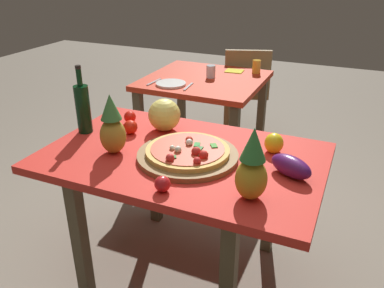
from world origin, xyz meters
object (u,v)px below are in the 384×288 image
pizza (188,151)px  background_table (204,92)px  eggplant (291,167)px  pizza_board (188,155)px  drinking_glass_juice (256,67)px  tomato_near_board (111,124)px  pineapple_left (252,168)px  pineapple_right (112,127)px  knife_utensil (188,87)px  display_table (183,170)px  drinking_glass_water (211,71)px  napkin_folded (234,71)px  tomato_beside_pepper (131,127)px  melon (164,115)px  dinner_plate (171,84)px  fork_utensil (154,82)px  bell_pepper (274,143)px  tomato_by_bottle (162,184)px  tomato_at_corner (130,117)px  dining_chair (246,88)px  wine_bottle (83,108)px

pizza → background_table: bearing=108.8°
background_table → eggplant: eggplant is taller
pizza_board → drinking_glass_juice: (-0.10, 1.56, 0.04)m
tomato_near_board → pizza_board: bearing=-14.3°
pizza → pineapple_left: pineapple_left is taller
pineapple_right → knife_utensil: (-0.10, 1.09, -0.13)m
pineapple_right → tomato_near_board: pineapple_right is taller
display_table → drinking_glass_water: (-0.35, 1.27, 0.13)m
background_table → drinking_glass_juice: bearing=42.5°
display_table → napkin_folded: bearing=99.0°
tomato_near_board → napkin_folded: 1.43m
eggplant → tomato_beside_pepper: bearing=172.8°
melon → dinner_plate: 0.83m
pizza_board → pizza: (0.00, -0.00, 0.03)m
background_table → pizza: bearing=-71.2°
tomato_beside_pepper → dinner_plate: size_ratio=0.34×
pineapple_left → melon: size_ratio=1.72×
pineapple_left → fork_utensil: pineapple_left is taller
pineapple_right → melon: pineapple_right is taller
bell_pepper → eggplant: 0.23m
display_table → pineapple_right: (-0.31, -0.11, 0.22)m
napkin_folded → display_table: bearing=-81.0°
bell_pepper → napkin_folded: 1.46m
pizza_board → bell_pepper: size_ratio=4.75×
tomato_near_board → napkin_folded: bearing=80.6°
tomato_by_bottle → fork_utensil: 1.51m
background_table → dinner_plate: 0.33m
pizza → pineapple_left: (0.36, -0.20, 0.09)m
background_table → pineapple_right: (0.08, -1.35, 0.24)m
tomato_by_bottle → tomato_near_board: (-0.54, 0.43, 0.00)m
display_table → knife_utensil: (-0.41, 0.98, 0.09)m
tomato_at_corner → knife_utensil: tomato_at_corner is taller
melon → pineapple_left: bearing=-37.0°
background_table → napkin_folded: 0.33m
dining_chair → napkin_folded: 0.46m
tomato_near_board → drinking_glass_water: bearing=84.0°
wine_bottle → tomato_beside_pepper: 0.27m
dining_chair → eggplant: bearing=92.2°
pizza_board → bell_pepper: 0.42m
pizza → fork_utensil: size_ratio=2.17×
display_table → pizza: size_ratio=3.37×
tomato_at_corner → dinner_plate: bearing=98.6°
pizza_board → dinner_plate: pizza_board is taller
wine_bottle → pineapple_left: size_ratio=1.21×
dinner_plate → pizza_board: bearing=-59.7°
tomato_at_corner → drinking_glass_water: (0.09, 1.03, 0.01)m
bell_pepper → knife_utensil: size_ratio=0.55×
pineapple_left → bell_pepper: size_ratio=2.99×
background_table → tomato_near_board: (-0.08, -1.14, 0.15)m
wine_bottle → melon: 0.43m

